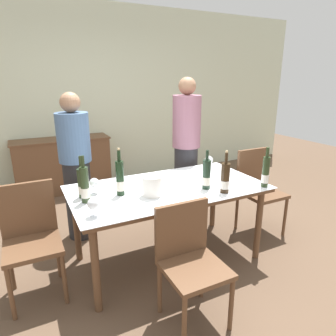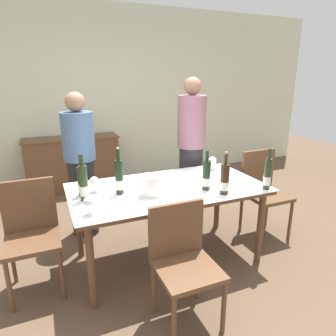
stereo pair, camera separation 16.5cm
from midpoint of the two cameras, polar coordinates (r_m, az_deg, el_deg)
ground_plane at (r=3.08m, az=1.60°, el=-16.77°), size 12.00×12.00×0.00m
back_wall at (r=5.09m, az=-11.09°, el=13.24°), size 8.00×0.10×2.80m
sideboard_cabinet at (r=4.87m, az=-16.71°, el=0.86°), size 1.40×0.46×0.82m
dining_table at (r=2.76m, az=1.72°, el=-5.00°), size 1.75×0.94×0.75m
ice_bucket at (r=2.52m, az=-1.44°, el=-3.20°), size 0.18×0.18×0.17m
wine_bottle_0 at (r=2.60m, az=12.54°, el=-2.26°), size 0.08×0.08×0.37m
wine_bottle_1 at (r=2.66m, az=9.09°, el=-1.55°), size 0.07×0.07×0.35m
wine_bottle_2 at (r=2.81m, az=20.01°, el=-1.18°), size 0.06×0.06×0.37m
wine_bottle_3 at (r=2.55m, az=-7.47°, el=-1.89°), size 0.07×0.07×0.41m
wine_bottle_4 at (r=2.59m, az=-14.31°, el=-2.61°), size 0.07×0.07×0.35m
wine_bottle_5 at (r=2.47m, az=-13.95°, el=-2.99°), size 0.07×0.07×0.38m
wine_glass_0 at (r=2.22m, az=-12.72°, el=-6.43°), size 0.09×0.09×0.14m
wine_glass_1 at (r=3.25m, az=9.90°, el=1.34°), size 0.09×0.09×0.15m
wine_glass_2 at (r=2.64m, az=-12.15°, el=-2.59°), size 0.08×0.08×0.14m
chair_right_end at (r=3.49m, az=18.85°, el=-3.45°), size 0.42×0.42×0.94m
chair_left_end at (r=2.68m, az=-22.98°, el=-10.60°), size 0.42×0.42×0.91m
chair_near_front at (r=2.21m, az=5.02°, el=-16.36°), size 0.42×0.42×0.86m
person_host at (r=3.31m, az=-14.93°, el=0.19°), size 0.33×0.33×1.57m
person_guest_left at (r=3.58m, az=5.74°, el=3.19°), size 0.33×0.33×1.71m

